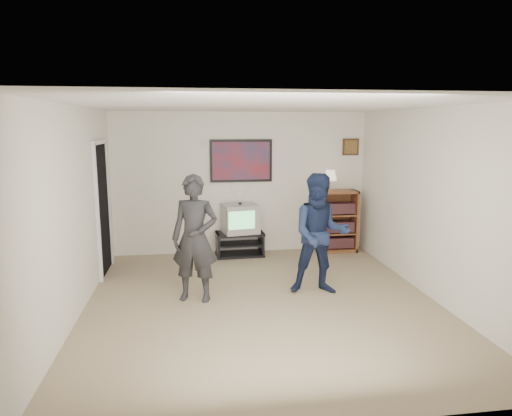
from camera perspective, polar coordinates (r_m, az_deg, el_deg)
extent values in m
cube|color=#887356|center=(6.03, 0.82, -11.79)|extent=(4.50, 5.00, 0.01)
cube|color=white|center=(5.59, 0.89, 12.70)|extent=(4.50, 5.00, 0.01)
cube|color=white|center=(8.13, -1.88, 3.11)|extent=(4.50, 0.01, 2.50)
cube|color=white|center=(5.78, -21.78, -0.57)|extent=(0.01, 5.00, 2.50)
cube|color=white|center=(6.42, 21.12, 0.49)|extent=(0.01, 5.00, 2.50)
cube|color=black|center=(8.01, -2.07, -3.20)|extent=(0.85, 0.50, 0.04)
cube|color=black|center=(8.11, -2.05, -5.79)|extent=(0.85, 0.50, 0.04)
cube|color=black|center=(8.03, -4.82, -4.59)|extent=(0.06, 0.45, 0.42)
cube|color=black|center=(8.10, 0.67, -4.41)|extent=(0.06, 0.45, 0.42)
imported|color=#252527|center=(5.95, -7.66, -3.79)|extent=(0.69, 0.55, 1.66)
imported|color=#172140|center=(6.20, 8.05, -3.27)|extent=(0.88, 0.73, 1.64)
cube|color=white|center=(6.08, -7.86, 0.33)|extent=(0.04, 0.13, 0.04)
cube|color=white|center=(6.38, 7.43, -1.53)|extent=(0.06, 0.12, 0.03)
cube|color=black|center=(8.06, -1.88, 5.91)|extent=(1.10, 0.03, 0.75)
cube|color=white|center=(8.01, -5.85, 7.98)|extent=(0.28, 0.02, 0.14)
cube|color=#462316|center=(8.50, 11.75, 7.48)|extent=(0.30, 0.03, 0.30)
cube|color=black|center=(7.36, -18.66, -0.16)|extent=(0.03, 0.85, 2.00)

